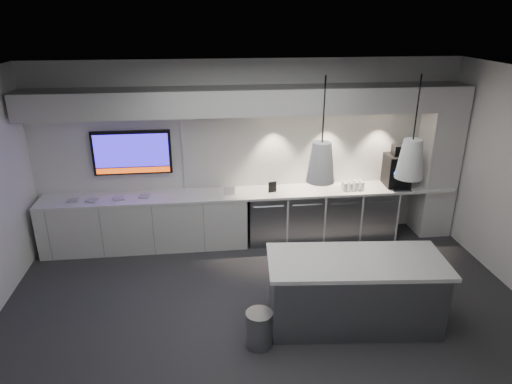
{
  "coord_description": "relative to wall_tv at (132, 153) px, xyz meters",
  "views": [
    {
      "loc": [
        -0.74,
        -4.79,
        3.67
      ],
      "look_at": [
        -0.05,
        1.1,
        1.32
      ],
      "focal_mm": 32.0,
      "sensor_mm": 36.0,
      "label": 1
    }
  ],
  "objects": [
    {
      "name": "floor",
      "position": [
        1.9,
        -2.45,
        -1.56
      ],
      "size": [
        7.0,
        7.0,
        0.0
      ],
      "primitive_type": "plane",
      "color": "#2D2D2F",
      "rests_on": "ground"
    },
    {
      "name": "ceiling",
      "position": [
        1.9,
        -2.45,
        1.44
      ],
      "size": [
        7.0,
        7.0,
        0.0
      ],
      "primitive_type": "plane",
      "rotation": [
        3.14,
        0.0,
        0.0
      ],
      "color": "black",
      "rests_on": "wall_back"
    },
    {
      "name": "wall_back",
      "position": [
        1.9,
        0.05,
        -0.06
      ],
      "size": [
        7.0,
        0.0,
        7.0
      ],
      "primitive_type": "plane",
      "rotation": [
        1.57,
        0.0,
        0.0
      ],
      "color": "white",
      "rests_on": "floor"
    },
    {
      "name": "wall_front",
      "position": [
        1.9,
        -4.95,
        -0.06
      ],
      "size": [
        7.0,
        0.0,
        7.0
      ],
      "primitive_type": "plane",
      "rotation": [
        -1.57,
        0.0,
        0.0
      ],
      "color": "white",
      "rests_on": "floor"
    },
    {
      "name": "back_counter",
      "position": [
        1.9,
        -0.27,
        -0.68
      ],
      "size": [
        6.8,
        0.65,
        0.04
      ],
      "primitive_type": "cube",
      "color": "white",
      "rests_on": "left_base_cabinets"
    },
    {
      "name": "left_base_cabinets",
      "position": [
        0.15,
        -0.27,
        -1.13
      ],
      "size": [
        3.3,
        0.63,
        0.86
      ],
      "primitive_type": "cube",
      "color": "silver",
      "rests_on": "floor"
    },
    {
      "name": "fridge_unit_a",
      "position": [
        2.15,
        -0.27,
        -1.13
      ],
      "size": [
        0.6,
        0.61,
        0.85
      ],
      "primitive_type": "cube",
      "color": "gray",
      "rests_on": "floor"
    },
    {
      "name": "fridge_unit_b",
      "position": [
        2.78,
        -0.27,
        -1.13
      ],
      "size": [
        0.6,
        0.61,
        0.85
      ],
      "primitive_type": "cube",
      "color": "gray",
      "rests_on": "floor"
    },
    {
      "name": "fridge_unit_c",
      "position": [
        3.41,
        -0.27,
        -1.13
      ],
      "size": [
        0.6,
        0.61,
        0.85
      ],
      "primitive_type": "cube",
      "color": "gray",
      "rests_on": "floor"
    },
    {
      "name": "fridge_unit_d",
      "position": [
        4.04,
        -0.27,
        -1.13
      ],
      "size": [
        0.6,
        0.61,
        0.85
      ],
      "primitive_type": "cube",
      "color": "gray",
      "rests_on": "floor"
    },
    {
      "name": "backsplash",
      "position": [
        3.1,
        0.03,
        -0.01
      ],
      "size": [
        4.6,
        0.03,
        1.3
      ],
      "primitive_type": "cube",
      "color": "silver",
      "rests_on": "wall_back"
    },
    {
      "name": "soffit",
      "position": [
        1.9,
        -0.25,
        0.84
      ],
      "size": [
        6.9,
        0.6,
        0.4
      ],
      "primitive_type": "cube",
      "color": "silver",
      "rests_on": "wall_back"
    },
    {
      "name": "column",
      "position": [
        5.1,
        -0.25,
        -0.26
      ],
      "size": [
        0.55,
        0.55,
        2.6
      ],
      "primitive_type": "cube",
      "color": "silver",
      "rests_on": "floor"
    },
    {
      "name": "wall_tv",
      "position": [
        0.0,
        0.0,
        0.0
      ],
      "size": [
        1.25,
        0.07,
        0.72
      ],
      "color": "black",
      "rests_on": "wall_back"
    },
    {
      "name": "island",
      "position": [
        2.92,
        -2.63,
        -1.1
      ],
      "size": [
        2.21,
        1.1,
        0.91
      ],
      "rotation": [
        0.0,
        0.0,
        -0.09
      ],
      "color": "gray",
      "rests_on": "floor"
    },
    {
      "name": "bin",
      "position": [
        1.71,
        -2.91,
        -1.34
      ],
      "size": [
        0.38,
        0.38,
        0.45
      ],
      "primitive_type": "cylinder",
      "rotation": [
        0.0,
        0.0,
        0.22
      ],
      "color": "gray",
      "rests_on": "floor"
    },
    {
      "name": "coffee_machine",
      "position": [
        4.39,
        -0.25,
        -0.37
      ],
      "size": [
        0.42,
        0.58,
        0.71
      ],
      "rotation": [
        0.0,
        0.0,
        -0.06
      ],
      "color": "black",
      "rests_on": "back_counter"
    },
    {
      "name": "sign_black",
      "position": [
        2.24,
        -0.32,
        -0.57
      ],
      "size": [
        0.14,
        0.06,
        0.18
      ],
      "primitive_type": "cube",
      "rotation": [
        0.0,
        0.0,
        0.28
      ],
      "color": "black",
      "rests_on": "back_counter"
    },
    {
      "name": "sign_white",
      "position": [
        1.53,
        -0.37,
        -0.59
      ],
      "size": [
        0.18,
        0.03,
        0.14
      ],
      "primitive_type": "cube",
      "rotation": [
        0.0,
        0.0,
        0.04
      ],
      "color": "white",
      "rests_on": "back_counter"
    },
    {
      "name": "cup_cluster",
      "position": [
        3.59,
        -0.37,
        -0.59
      ],
      "size": [
        0.36,
        0.17,
        0.14
      ],
      "primitive_type": null,
      "color": "white",
      "rests_on": "back_counter"
    },
    {
      "name": "tray_a",
      "position": [
        -0.92,
        -0.34,
        -0.65
      ],
      "size": [
        0.16,
        0.16,
        0.02
      ],
      "primitive_type": "cube",
      "rotation": [
        0.0,
        0.0,
        -0.01
      ],
      "color": "#A7A7A7",
      "rests_on": "back_counter"
    },
    {
      "name": "tray_b",
      "position": [
        -0.62,
        -0.37,
        -0.65
      ],
      "size": [
        0.2,
        0.2,
        0.02
      ],
      "primitive_type": "cube",
      "rotation": [
        0.0,
        0.0,
        -0.34
      ],
      "color": "#A7A7A7",
      "rests_on": "back_counter"
    },
    {
      "name": "tray_c",
      "position": [
        -0.22,
        -0.35,
        -0.65
      ],
      "size": [
        0.2,
        0.2,
        0.02
      ],
      "primitive_type": "cube",
      "rotation": [
        0.0,
        0.0,
        0.32
      ],
      "color": "#A7A7A7",
      "rests_on": "back_counter"
    },
    {
      "name": "tray_d",
      "position": [
        0.17,
        -0.3,
        -0.65
      ],
      "size": [
        0.18,
        0.18,
        0.02
      ],
      "primitive_type": "cube",
      "rotation": [
        0.0,
        0.0,
        -0.16
      ],
      "color": "#A7A7A7",
      "rests_on": "back_counter"
    },
    {
      "name": "pendant_left",
      "position": [
        2.41,
        -2.63,
        0.59
      ],
      "size": [
        0.31,
        0.31,
        1.15
      ],
      "color": "silver",
      "rests_on": "ceiling"
    },
    {
      "name": "pendant_right",
      "position": [
        3.43,
        -2.63,
        0.59
      ],
      "size": [
        0.31,
        0.31,
        1.15
      ],
      "color": "silver",
      "rests_on": "ceiling"
    }
  ]
}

